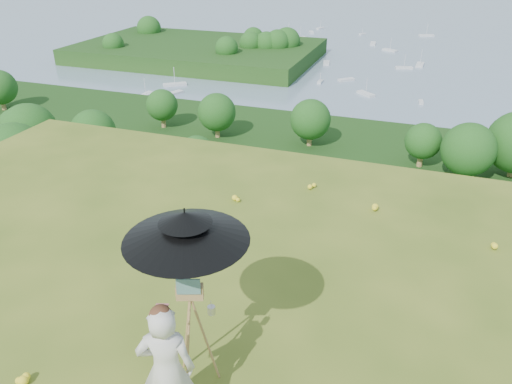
% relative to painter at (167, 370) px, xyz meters
% --- Properties ---
extents(ground, '(14.00, 14.00, 0.00)m').
position_rel_painter_xyz_m(ground, '(-0.95, 0.60, -0.79)').
color(ground, '#4A611B').
rests_on(ground, ground).
extents(forest_slope, '(140.00, 56.00, 22.00)m').
position_rel_painter_xyz_m(forest_slope, '(-0.95, 35.60, -29.79)').
color(forest_slope, black).
rests_on(forest_slope, bay_water).
extents(shoreline_tier, '(170.00, 28.00, 8.00)m').
position_rel_painter_xyz_m(shoreline_tier, '(-0.95, 75.60, -36.79)').
color(shoreline_tier, '#665E51').
rests_on(shoreline_tier, bay_water).
extents(bay_water, '(700.00, 700.00, 0.00)m').
position_rel_painter_xyz_m(bay_water, '(-0.95, 240.60, -34.79)').
color(bay_water, '#768CA9').
rests_on(bay_water, ground).
extents(peninsula, '(90.00, 60.00, 12.00)m').
position_rel_painter_xyz_m(peninsula, '(-75.95, 155.60, -29.79)').
color(peninsula, black).
rests_on(peninsula, bay_water).
extents(slope_trees, '(110.00, 50.00, 6.00)m').
position_rel_painter_xyz_m(slope_trees, '(-0.95, 35.60, -15.79)').
color(slope_trees, '#1F4D17').
rests_on(slope_trees, forest_slope).
extents(harbor_town, '(110.00, 22.00, 5.00)m').
position_rel_painter_xyz_m(harbor_town, '(-0.95, 75.60, -30.29)').
color(harbor_town, silver).
rests_on(harbor_town, shoreline_tier).
extents(moored_boats, '(140.00, 140.00, 0.70)m').
position_rel_painter_xyz_m(moored_boats, '(-13.45, 161.60, -34.44)').
color(moored_boats, silver).
rests_on(moored_boats, bay_water).
extents(wildflowers, '(10.00, 10.50, 0.12)m').
position_rel_painter_xyz_m(wildflowers, '(-0.95, 0.85, -0.73)').
color(wildflowers, yellow).
rests_on(wildflowers, ground).
extents(painter, '(0.67, 0.55, 1.58)m').
position_rel_painter_xyz_m(painter, '(0.00, 0.00, 0.00)').
color(painter, beige).
rests_on(painter, ground).
extents(field_easel, '(0.74, 0.74, 1.51)m').
position_rel_painter_xyz_m(field_easel, '(-0.01, 0.61, -0.04)').
color(field_easel, olive).
rests_on(field_easel, ground).
extents(sun_umbrella, '(1.61, 1.61, 1.05)m').
position_rel_painter_xyz_m(sun_umbrella, '(-0.02, 0.64, 0.98)').
color(sun_umbrella, black).
rests_on(sun_umbrella, field_easel).
extents(painter_cap, '(0.27, 0.30, 0.10)m').
position_rel_painter_xyz_m(painter_cap, '(0.00, 0.00, 0.75)').
color(painter_cap, '#D37476').
rests_on(painter_cap, painter).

